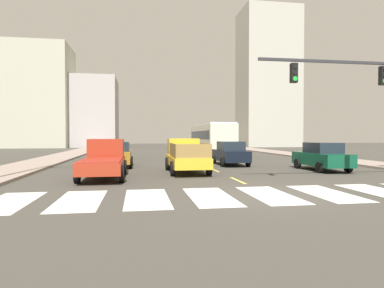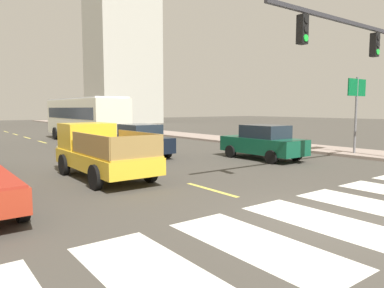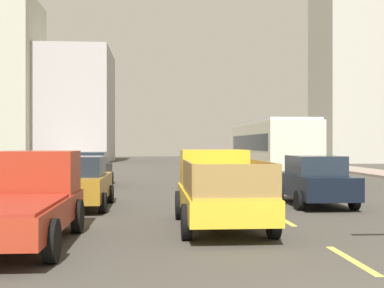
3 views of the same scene
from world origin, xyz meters
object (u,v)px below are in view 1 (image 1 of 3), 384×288
at_px(pickup_stakebed, 186,156).
at_px(city_bus, 211,137).
at_px(sedan_far, 230,153).
at_px(sedan_mid, 115,149).
at_px(pickup_dark, 104,159).
at_px(sedan_near_right, 322,156).
at_px(sedan_near_left, 117,154).

height_order(pickup_stakebed, city_bus, city_bus).
bearing_deg(pickup_stakebed, sedan_far, 47.32).
bearing_deg(sedan_far, city_bus, 87.37).
relative_size(pickup_stakebed, sedan_mid, 1.18).
distance_m(pickup_dark, sedan_mid, 14.53).
relative_size(sedan_far, sedan_near_right, 1.00).
xyz_separation_m(pickup_stakebed, pickup_dark, (-4.50, -1.98, -0.02)).
xyz_separation_m(pickup_stakebed, sedan_near_right, (8.38, -0.51, -0.08)).
bearing_deg(pickup_stakebed, city_bus, 72.59).
relative_size(pickup_dark, sedan_mid, 1.18).
bearing_deg(sedan_mid, city_bus, 7.65).
bearing_deg(pickup_dark, sedan_mid, 93.50).
bearing_deg(sedan_near_left, sedan_far, 0.27).
height_order(pickup_dark, city_bus, city_bus).
height_order(city_bus, sedan_near_right, city_bus).
height_order(pickup_dark, sedan_near_left, pickup_dark).
xyz_separation_m(pickup_dark, sedan_mid, (-0.35, 14.52, -0.06)).
relative_size(pickup_stakebed, sedan_far, 1.18).
bearing_deg(pickup_stakebed, sedan_near_right, -2.69).
bearing_deg(pickup_dark, sedan_near_right, 8.60).
bearing_deg(city_bus, sedan_near_right, -73.64).
height_order(sedan_mid, sedan_near_right, same).
xyz_separation_m(sedan_mid, sedan_far, (8.71, -8.48, 0.00)).
height_order(sedan_near_right, sedan_near_left, same).
bearing_deg(sedan_near_right, sedan_far, 135.45).
bearing_deg(sedan_near_left, sedan_mid, 93.33).
bearing_deg(sedan_far, pickup_dark, -142.36).
bearing_deg(sedan_near_right, sedan_near_left, 161.50).
bearing_deg(sedan_mid, sedan_far, -45.74).
height_order(pickup_stakebed, sedan_far, pickup_stakebed).
bearing_deg(pickup_stakebed, pickup_dark, -155.54).
distance_m(pickup_stakebed, sedan_near_right, 8.40).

